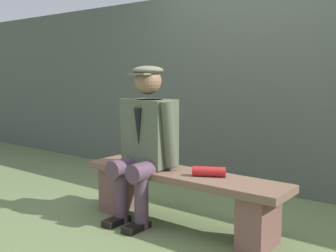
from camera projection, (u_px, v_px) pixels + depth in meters
name	position (u px, v px, depth m)	size (l,w,h in m)	color
ground_plane	(180.00, 226.00, 3.21)	(30.00, 30.00, 0.00)	#617446
bench	(181.00, 191.00, 3.18)	(1.73, 0.39, 0.43)	brown
seated_man	(146.00, 138.00, 3.28)	(0.56, 0.55, 1.25)	#515944
rolled_magazine	(209.00, 172.00, 3.01)	(0.07, 0.07, 0.25)	#B21E1E
stadium_wall	(262.00, 90.00, 4.18)	(12.00, 0.24, 2.06)	#4D544C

